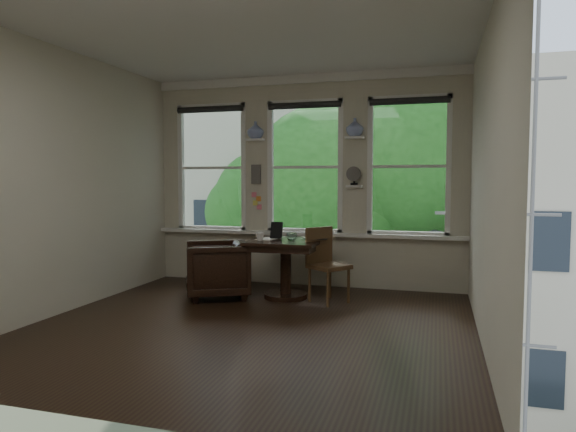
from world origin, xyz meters
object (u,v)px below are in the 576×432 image
(side_chair_right, at_px, (329,266))
(laptop, at_px, (313,240))
(armchair_left, at_px, (217,269))
(table, at_px, (286,269))
(mug, at_px, (260,236))

(side_chair_right, xyz_separation_m, laptop, (-0.22, 0.07, 0.30))
(armchair_left, distance_m, side_chair_right, 1.46)
(table, bearing_deg, side_chair_right, -9.38)
(side_chair_right, relative_size, mug, 8.28)
(armchair_left, bearing_deg, side_chair_right, 67.66)
(table, xyz_separation_m, laptop, (0.37, -0.03, 0.39))
(side_chair_right, distance_m, laptop, 0.38)
(table, xyz_separation_m, mug, (-0.29, -0.16, 0.43))
(mug, bearing_deg, side_chair_right, 3.79)
(armchair_left, height_order, mug, mug)
(side_chair_right, height_order, mug, side_chair_right)
(table, relative_size, armchair_left, 1.13)
(laptop, bearing_deg, table, 179.34)
(table, height_order, armchair_left, table)
(side_chair_right, distance_m, mug, 0.95)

